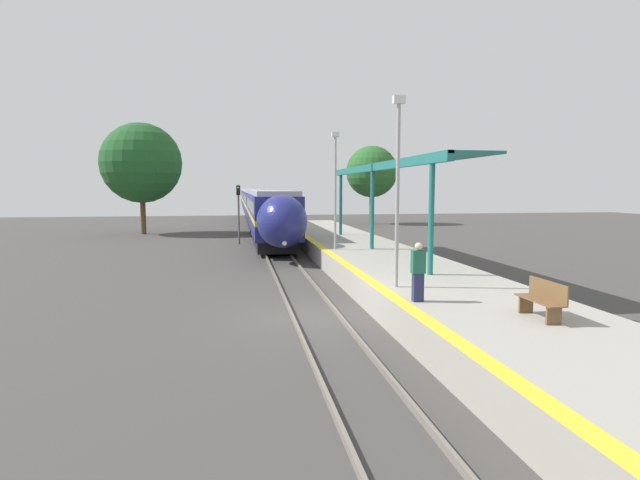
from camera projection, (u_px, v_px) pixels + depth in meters
name	position (u px, v px, depth m)	size (l,w,h in m)	color
ground_plane	(315.00, 317.00, 15.46)	(120.00, 120.00, 0.00)	#423F3D
rail_left	(292.00, 316.00, 15.33)	(0.08, 90.00, 0.15)	slate
rail_right	(338.00, 314.00, 15.57)	(0.08, 90.00, 0.15)	slate
train	(254.00, 201.00, 69.69)	(2.81, 91.77, 3.83)	black
platform_right	(443.00, 297.00, 16.09)	(4.84, 64.00, 0.96)	#9E998E
platform_bench	(543.00, 299.00, 11.60)	(0.44, 1.45, 0.89)	brown
person_waiting	(418.00, 271.00, 13.33)	(0.36, 0.22, 1.59)	navy
railway_signal	(239.00, 208.00, 35.63)	(0.28, 0.28, 4.21)	#59595E
lamppost_near	(398.00, 180.00, 15.05)	(0.36, 0.20, 5.77)	#9E9EA3
lamppost_mid	(335.00, 183.00, 24.58)	(0.36, 0.20, 5.77)	#9E9EA3
station_canopy	(384.00, 169.00, 24.83)	(2.02, 18.41, 4.24)	#1E6B66
background_tree_left	(141.00, 163.00, 43.12)	(6.90, 6.90, 9.62)	brown
background_tree_right	(372.00, 172.00, 55.58)	(5.73, 5.73, 8.72)	brown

